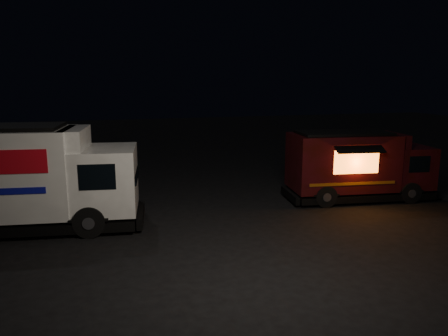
% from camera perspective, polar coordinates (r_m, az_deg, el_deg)
% --- Properties ---
extents(ground, '(80.00, 80.00, 0.00)m').
position_cam_1_polar(ground, '(13.05, -1.06, -8.86)').
color(ground, black).
rests_on(ground, ground).
extents(white_truck, '(7.35, 3.36, 3.21)m').
position_cam_1_polar(white_truck, '(14.56, -24.71, -1.20)').
color(white_truck, white).
rests_on(white_truck, ground).
extents(red_truck, '(5.87, 2.78, 2.63)m').
position_cam_1_polar(red_truck, '(17.50, 17.33, 0.34)').
color(red_truck, '#390A12').
rests_on(red_truck, ground).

